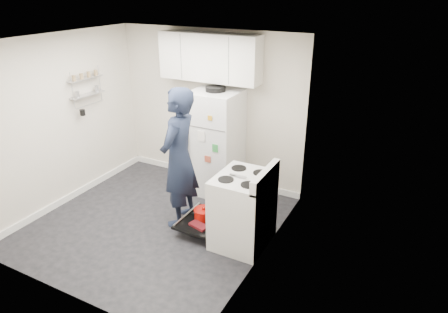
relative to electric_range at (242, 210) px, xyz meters
The scene contains 7 objects.
room 1.49m from the electric_range, behind, with size 3.21×3.21×2.51m.
electric_range is the anchor object (origin of this frame).
open_oven_door 0.65m from the electric_range, behind, with size 0.55×0.70×0.21m.
refrigerator 1.51m from the electric_range, 131.43° to the left, with size 0.72×0.74×1.72m.
upper_cabinets 2.38m from the electric_range, 132.27° to the left, with size 1.60×0.33×0.70m, color silver.
wall_shelf_rack 3.05m from the electric_range, behind, with size 0.14×0.60×0.61m.
person 1.09m from the electric_range, behind, with size 0.71×0.46×1.93m, color #181F35.
Camera 1 is at (3.07, -3.82, 3.11)m, focal length 32.00 mm.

